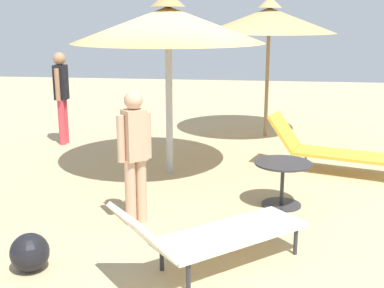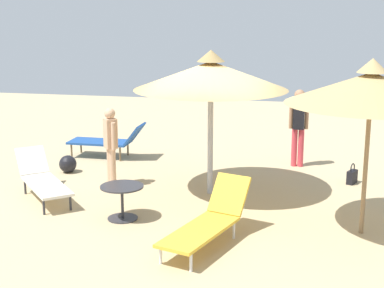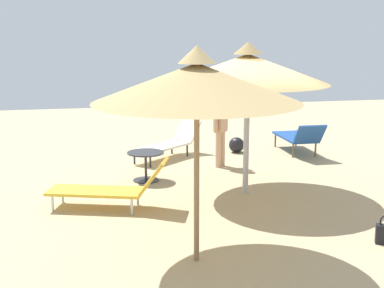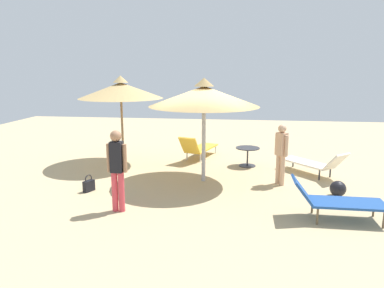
% 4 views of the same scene
% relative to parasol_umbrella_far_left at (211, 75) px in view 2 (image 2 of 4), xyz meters
% --- Properties ---
extents(ground, '(24.00, 24.00, 0.10)m').
position_rel_parasol_umbrella_far_left_xyz_m(ground, '(0.01, 0.19, -2.36)').
color(ground, tan).
extents(parasol_umbrella_far_left, '(2.92, 2.92, 2.79)m').
position_rel_parasol_umbrella_far_left_xyz_m(parasol_umbrella_far_left, '(0.00, 0.00, 0.00)').
color(parasol_umbrella_far_left, '#B2B2B7').
rests_on(parasol_umbrella_far_left, ground).
extents(parasol_umbrella_edge, '(2.63, 2.63, 2.81)m').
position_rel_parasol_umbrella_far_left_xyz_m(parasol_umbrella_edge, '(-2.75, 1.53, 0.04)').
color(parasol_umbrella_edge, olive).
rests_on(parasol_umbrella_edge, ground).
extents(lounge_chair_center, '(1.84, 0.70, 0.85)m').
position_rel_parasol_umbrella_far_left_xyz_m(lounge_chair_center, '(2.89, -2.27, -1.88)').
color(lounge_chair_center, '#1E478C').
rests_on(lounge_chair_center, ground).
extents(lounge_chair_back, '(1.19, 2.11, 0.88)m').
position_rel_parasol_umbrella_far_left_xyz_m(lounge_chair_back, '(-0.42, 2.49, -1.93)').
color(lounge_chair_back, gold).
rests_on(lounge_chair_back, ground).
extents(lounge_chair_far_right, '(1.76, 1.89, 0.82)m').
position_rel_parasol_umbrella_far_left_xyz_m(lounge_chair_far_right, '(3.07, 0.94, -1.93)').
color(lounge_chair_far_right, silver).
rests_on(lounge_chair_far_right, ground).
extents(person_standing_near_right, '(0.32, 0.35, 1.61)m').
position_rel_parasol_umbrella_far_left_xyz_m(person_standing_near_right, '(2.04, -0.05, -1.40)').
color(person_standing_near_right, tan).
rests_on(person_standing_near_right, ground).
extents(person_standing_near_left, '(0.44, 0.24, 1.77)m').
position_rel_parasol_umbrella_far_left_xyz_m(person_standing_near_left, '(-1.60, -2.38, -1.30)').
color(person_standing_near_left, '#D83F4C').
rests_on(person_standing_near_left, ground).
extents(handbag, '(0.24, 0.32, 0.43)m').
position_rel_parasol_umbrella_far_left_xyz_m(handbag, '(-2.76, -1.23, -2.15)').
color(handbag, black).
rests_on(handbag, ground).
extents(side_table_round, '(0.74, 0.74, 0.59)m').
position_rel_parasol_umbrella_far_left_xyz_m(side_table_round, '(1.22, 1.71, -1.90)').
color(side_table_round, '#2D2D33').
rests_on(side_table_round, ground).
extents(beach_ball, '(0.38, 0.38, 0.38)m').
position_rel_parasol_umbrella_far_left_xyz_m(beach_ball, '(3.33, -0.81, -2.12)').
color(beach_ball, black).
rests_on(beach_ball, ground).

